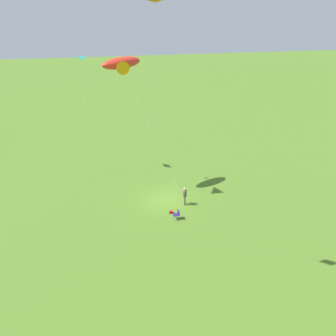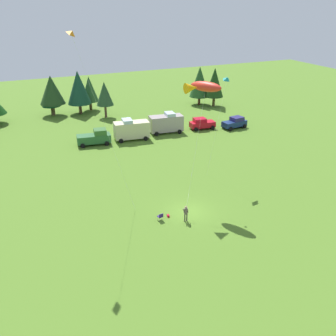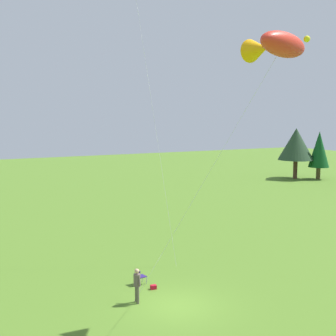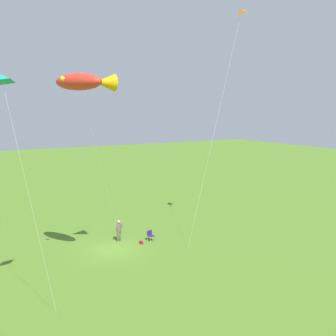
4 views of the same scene
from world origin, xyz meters
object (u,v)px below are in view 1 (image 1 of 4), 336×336
folding_chair (177,214)px  kite_large_fish (122,64)px  backpack_on_grass (171,212)px  kite_delta_teal (82,58)px  person_kite_flyer (185,195)px

folding_chair → kite_large_fish: size_ratio=0.06×
backpack_on_grass → kite_delta_teal: bearing=33.5°
person_kite_flyer → kite_delta_teal: bearing=-43.2°
person_kite_flyer → backpack_on_grass: 2.16m
person_kite_flyer → folding_chair: (-2.27, 1.14, -0.53)m
person_kite_flyer → backpack_on_grass: size_ratio=5.44×
kite_large_fish → folding_chair: bearing=-149.1°
person_kite_flyer → kite_delta_teal: 16.65m
kite_large_fish → person_kite_flyer: bearing=-129.6°
backpack_on_grass → kite_delta_teal: (10.53, 6.97, 11.87)m
folding_chair → backpack_on_grass: size_ratio=2.56×
backpack_on_grass → kite_delta_teal: size_ratio=0.03×
kite_delta_teal → backpack_on_grass: bearing=-146.5°
backpack_on_grass → kite_delta_teal: kite_delta_teal is taller
backpack_on_grass → kite_large_fish: 13.69m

